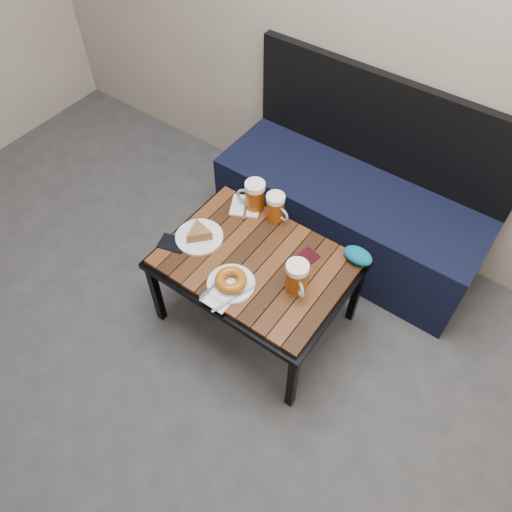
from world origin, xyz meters
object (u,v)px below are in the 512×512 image
Objects in this scene: cafe_table at (256,266)px; passport_burgundy at (306,258)px; knit_pouch at (358,256)px; bench at (350,209)px; plate_bagel at (231,282)px; beer_mug_centre at (276,207)px; plate_pie at (199,235)px; beer_mug_left at (254,196)px; beer_mug_right at (297,277)px; passport_navy at (173,243)px.

passport_burgundy reaches higher than cafe_table.
bench is at bearing 119.30° from knit_pouch.
plate_bagel is 0.36m from passport_burgundy.
cafe_table is 6.20× the size of knit_pouch.
plate_bagel is at bearing -92.39° from cafe_table.
plate_pie is (-0.21, -0.31, -0.05)m from beer_mug_centre.
beer_mug_left is 0.40m from passport_burgundy.
beer_mug_right reaches higher than knit_pouch.
cafe_table is 5.48× the size of beer_mug_right.
beer_mug_left is 1.25× the size of passport_navy.
plate_bagel is (-0.01, -0.17, 0.07)m from cafe_table.
beer_mug_left is 1.43× the size of passport_burgundy.
beer_mug_centre reaches higher than plate_pie.
knit_pouch is (0.25, -0.44, 0.23)m from bench.
passport_burgundy is (0.06, -0.56, 0.20)m from bench.
beer_mug_right reaches higher than beer_mug_centre.
beer_mug_left is 0.44m from passport_navy.
beer_mug_right is at bearing 2.65° from plate_pie.
plate_bagel is at bearing -108.63° from passport_burgundy.
passport_navy is (-0.17, -0.40, -0.07)m from beer_mug_left.
cafe_table is 0.18m from plate_bagel.
beer_mug_left is at bearing -167.39° from beer_mug_centre.
bench is 0.99m from passport_navy.
passport_navy is 0.83m from knit_pouch.
bench is 10.01× the size of beer_mug_centre.
passport_navy and passport_burgundy have the same top height.
knit_pouch reaches higher than passport_burgundy.
bench is 0.72m from cafe_table.
beer_mug_right is at bearing -31.81° from beer_mug_centre.
beer_mug_centre is (0.12, 0.00, -0.01)m from beer_mug_left.
knit_pouch is at bearing -60.70° from bench.
cafe_table is 3.17× the size of plate_bagel.
beer_mug_right reaches higher than passport_burgundy.
passport_navy is at bearing -150.72° from knit_pouch.
beer_mug_centre is at bearing 161.98° from beer_mug_left.
beer_mug_left is 1.13× the size of knit_pouch.
passport_burgundy is at bearing 59.46° from plate_bagel.
passport_navy is (-0.29, -0.40, -0.07)m from beer_mug_centre.
knit_pouch reaches higher than plate_bagel.
plate_bagel is at bearing -69.25° from beer_mug_centre.
cafe_table is 0.26m from beer_mug_right.
plate_bagel is 2.46× the size of passport_burgundy.
plate_pie is 0.12m from passport_navy.
beer_mug_left reaches higher than plate_bagel.
beer_mug_centre reaches higher than knit_pouch.
bench reaches higher than beer_mug_centre.
plate_pie reaches higher than plate_bagel.
plate_pie is at bearing -112.23° from beer_mug_centre.
plate_pie is 0.82× the size of plate_bagel.
bench reaches higher than beer_mug_left.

